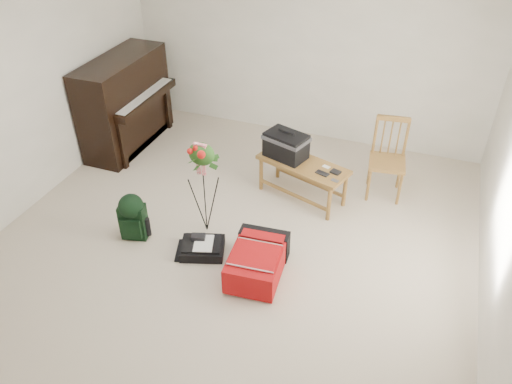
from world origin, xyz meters
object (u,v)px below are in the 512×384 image
at_px(green_backpack, 132,215).
at_px(bench, 290,153).
at_px(black_duffel, 202,247).
at_px(piano, 126,104).
at_px(red_suitcase, 259,258).
at_px(flower_stand, 204,189).
at_px(dining_chair, 388,160).

bearing_deg(green_backpack, bench, 32.42).
bearing_deg(black_duffel, piano, 119.73).
relative_size(red_suitcase, black_duffel, 1.44).
height_order(black_duffel, green_backpack, green_backpack).
distance_m(piano, flower_stand, 2.29).
distance_m(piano, green_backpack, 2.12).
height_order(bench, red_suitcase, bench).
distance_m(piano, black_duffel, 2.66).
height_order(bench, flower_stand, flower_stand).
relative_size(bench, dining_chair, 1.20).
bearing_deg(red_suitcase, dining_chair, 57.18).
bearing_deg(dining_chair, piano, 173.03).
xyz_separation_m(green_backpack, flower_stand, (0.68, 0.38, 0.26)).
relative_size(piano, flower_stand, 1.31).
bearing_deg(black_duffel, flower_stand, 89.82).
bearing_deg(flower_stand, red_suitcase, -25.21).
distance_m(green_backpack, flower_stand, 0.82).
height_order(dining_chair, flower_stand, flower_stand).
bearing_deg(black_duffel, red_suitcase, -22.28).
height_order(red_suitcase, green_backpack, green_backpack).
bearing_deg(flower_stand, green_backpack, -148.32).
xyz_separation_m(bench, black_duffel, (-0.53, -1.31, -0.52)).
bearing_deg(piano, dining_chair, 0.50).
distance_m(dining_chair, black_duffel, 2.42).
bearing_deg(red_suitcase, black_duffel, 171.21).
xyz_separation_m(piano, red_suitcase, (2.59, -1.78, -0.43)).
xyz_separation_m(dining_chair, green_backpack, (-2.40, -1.79, -0.17)).
distance_m(piano, dining_chair, 3.55).
bearing_deg(black_duffel, dining_chair, 29.32).
relative_size(dining_chair, green_backpack, 1.77).
distance_m(bench, flower_stand, 1.15).
xyz_separation_m(bench, flower_stand, (-0.64, -0.95, -0.03)).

